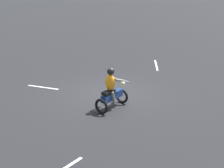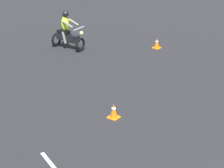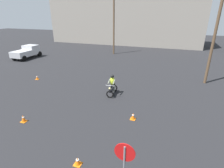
{
  "view_description": "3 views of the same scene",
  "coord_description": "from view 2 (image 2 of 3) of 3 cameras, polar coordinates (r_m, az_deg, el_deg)",
  "views": [
    {
      "loc": [
        -3.68,
        12.08,
        4.94
      ],
      "look_at": [
        -0.48,
        1.4,
        1.0
      ],
      "focal_mm": 50.0,
      "sensor_mm": 36.0,
      "label": 1
    },
    {
      "loc": [
        -6.49,
        -0.96,
        6.2
      ],
      "look_at": [
        2.91,
        6.48,
        0.9
      ],
      "focal_mm": 70.0,
      "sensor_mm": 36.0,
      "label": 2
    },
    {
      "loc": [
        10.59,
        -0.45,
        6.06
      ],
      "look_at": [
        6.29,
        11.56,
        0.9
      ],
      "focal_mm": 28.0,
      "sensor_mm": 36.0,
      "label": 3
    }
  ],
  "objects": [
    {
      "name": "lane_stripe_n",
      "position": [
        10.97,
        -7.58,
        -10.78
      ],
      "size": [
        0.66,
        1.48,
        0.01
      ],
      "primitive_type": "cube",
      "rotation": [
        0.0,
        0.0,
        2.77
      ],
      "color": "silver",
      "rests_on": "ground"
    },
    {
      "name": "traffic_cone_near_right",
      "position": [
        12.98,
        0.22,
        -3.56
      ],
      "size": [
        0.32,
        0.32,
        0.46
      ],
      "color": "orange",
      "rests_on": "ground"
    },
    {
      "name": "traffic_cone_mid_left",
      "position": [
        18.94,
        5.87,
        5.3
      ],
      "size": [
        0.32,
        0.32,
        0.44
      ],
      "color": "orange",
      "rests_on": "ground"
    },
    {
      "name": "motorcycle_rider_background",
      "position": [
        18.73,
        -5.89,
        6.73
      ],
      "size": [
        0.77,
        1.54,
        1.66
      ],
      "rotation": [
        0.0,
        0.0,
        3.23
      ],
      "color": "black",
      "rests_on": "ground"
    }
  ]
}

